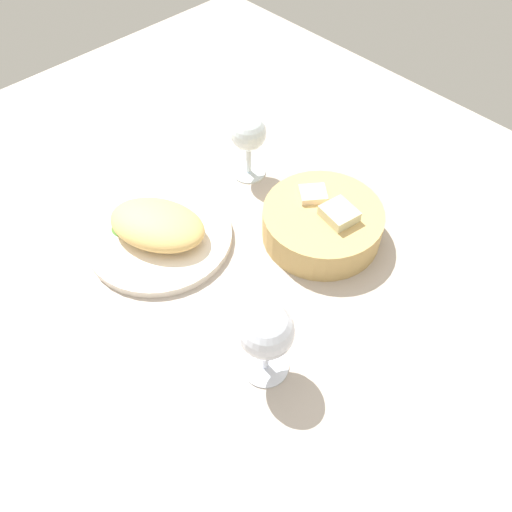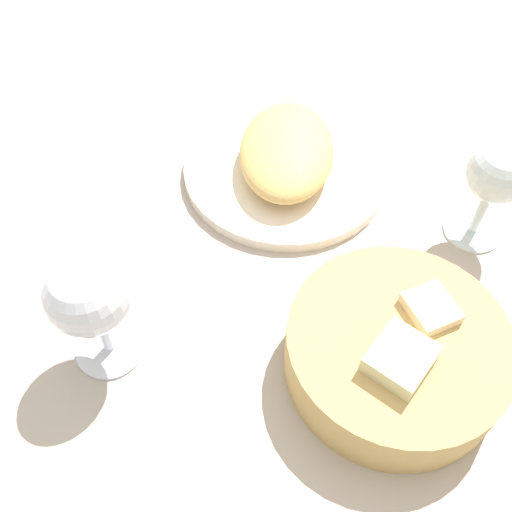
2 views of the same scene
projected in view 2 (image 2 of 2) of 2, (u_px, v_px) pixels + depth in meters
ground_plane at (245, 234)px, 65.88cm from camera, size 140.00×140.00×2.00cm
plate at (286, 169)px, 69.79cm from camera, size 24.38×24.38×1.40cm
omelette at (287, 150)px, 67.43cm from camera, size 19.59×16.68×4.53cm
lettuce_garnish at (281, 127)px, 72.53cm from camera, size 4.47×4.47×1.02cm
bread_basket at (396, 352)px, 52.33cm from camera, size 19.90×19.90×7.58cm
wine_glass_near at (89, 298)px, 48.83cm from camera, size 7.39×7.39×13.23cm
wine_glass_far at (496, 178)px, 58.05cm from camera, size 6.45×6.45×12.50cm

